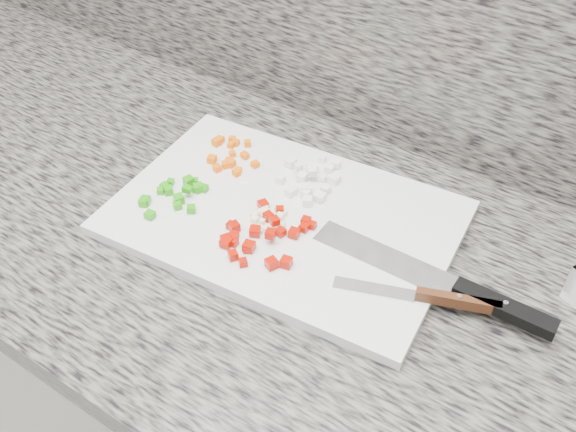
% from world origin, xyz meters
% --- Properties ---
extents(cabinet, '(3.92, 0.62, 0.86)m').
position_xyz_m(cabinet, '(0.00, 1.44, 0.43)').
color(cabinet, silver).
rests_on(cabinet, ground).
extents(countertop, '(3.96, 0.64, 0.04)m').
position_xyz_m(countertop, '(0.00, 1.44, 0.88)').
color(countertop, '#615E56').
rests_on(countertop, cabinet).
extents(cutting_board, '(0.50, 0.36, 0.02)m').
position_xyz_m(cutting_board, '(-0.02, 1.48, 0.91)').
color(cutting_board, silver).
rests_on(cutting_board, countertop).
extents(carrot_pile, '(0.10, 0.09, 0.01)m').
position_xyz_m(carrot_pile, '(-0.16, 1.54, 0.92)').
color(carrot_pile, '#F66305').
rests_on(carrot_pile, cutting_board).
extents(onion_pile, '(0.10, 0.11, 0.02)m').
position_xyz_m(onion_pile, '(-0.02, 1.55, 0.92)').
color(onion_pile, white).
rests_on(onion_pile, cutting_board).
extents(green_pepper_pile, '(0.08, 0.11, 0.02)m').
position_xyz_m(green_pepper_pile, '(-0.17, 1.42, 0.92)').
color(green_pepper_pile, '#279C0E').
rests_on(green_pepper_pile, cutting_board).
extents(red_pepper_pile, '(0.12, 0.13, 0.02)m').
position_xyz_m(red_pepper_pile, '(-0.01, 1.42, 0.92)').
color(red_pepper_pile, '#B01002').
rests_on(red_pepper_pile, cutting_board).
extents(garlic_pile, '(0.05, 0.06, 0.01)m').
position_xyz_m(garlic_pile, '(-0.03, 1.46, 0.92)').
color(garlic_pile, '#F9EFC1').
rests_on(garlic_pile, cutting_board).
extents(chef_knife, '(0.32, 0.04, 0.02)m').
position_xyz_m(chef_knife, '(0.24, 1.48, 0.92)').
color(chef_knife, silver).
rests_on(chef_knife, cutting_board).
extents(paring_knife, '(0.20, 0.08, 0.02)m').
position_xyz_m(paring_knife, '(0.22, 1.45, 0.92)').
color(paring_knife, silver).
rests_on(paring_knife, cutting_board).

